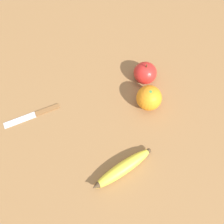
{
  "coord_description": "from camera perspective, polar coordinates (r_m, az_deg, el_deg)",
  "views": [
    {
      "loc": [
        -0.19,
        -0.29,
        0.82
      ],
      "look_at": [
        0.04,
        -0.01,
        0.03
      ],
      "focal_mm": 42.0,
      "sensor_mm": 36.0,
      "label": 1
    }
  ],
  "objects": [
    {
      "name": "apple",
      "position": [
        0.94,
        7.22,
        8.43
      ],
      "size": [
        0.08,
        0.08,
        0.09
      ],
      "color": "red",
      "rests_on": "ground_plane"
    },
    {
      "name": "orange",
      "position": [
        0.89,
        8.05,
        3.06
      ],
      "size": [
        0.09,
        0.09,
        0.09
      ],
      "color": "orange",
      "rests_on": "ground_plane"
    },
    {
      "name": "paring_knife",
      "position": [
        0.93,
        -16.62,
        -0.55
      ],
      "size": [
        0.19,
        0.07,
        0.01
      ],
      "rotation": [
        0.0,
        0.0,
        1.3
      ],
      "color": "silver",
      "rests_on": "ground_plane"
    },
    {
      "name": "ground_plane",
      "position": [
        0.89,
        -2.41,
        -1.87
      ],
      "size": [
        3.0,
        3.0,
        0.0
      ],
      "primitive_type": "plane",
      "color": "olive"
    },
    {
      "name": "banana",
      "position": [
        0.82,
        2.22,
        -12.24
      ],
      "size": [
        0.22,
        0.06,
        0.04
      ],
      "rotation": [
        0.0,
        0.0,
        3.05
      ],
      "color": "yellow",
      "rests_on": "ground_plane"
    }
  ]
}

